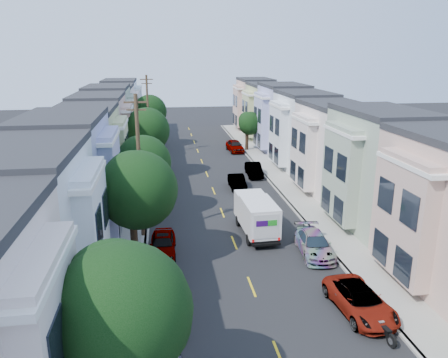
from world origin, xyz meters
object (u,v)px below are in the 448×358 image
Objects in this scene: tree_d at (146,131)px; parked_left_b at (164,309)px; parked_right_b at (314,244)px; motorcycle at (382,329)px; tree_far_r at (249,124)px; lead_sedan at (237,182)px; parked_right_a at (360,301)px; utility_pole_far at (148,116)px; tree_e at (149,112)px; parked_right_c at (254,170)px; fedex_truck at (256,214)px; parked_left_d at (162,187)px; tree_a at (119,313)px; parked_left_c at (163,244)px; tree_c at (142,163)px; parked_right_d at (235,146)px; tree_b at (136,190)px; utility_pole_near at (139,167)px.

tree_d is 26.68m from parked_left_b.
motorcycle is (0.14, -8.88, -0.27)m from parked_right_b.
tree_far_r is 1.34× the size of lead_sedan.
tree_d is 29.47m from parked_right_a.
utility_pole_far reaches higher than parked_right_b.
tree_e reaches higher than parked_right_c.
fedex_truck is 12.43m from parked_left_d.
tree_d is 1.60× the size of parked_right_b.
motorcycle is (0.14, -27.90, -0.28)m from parked_right_c.
tree_d is at bearing 90.00° from tree_a.
parked_left_c is at bearing -85.70° from tree_d.
tree_a is 1.44× the size of parked_right_a.
utility_pole_far is 39.17m from parked_right_a.
tree_a is at bearing -127.71° from parked_right_b.
tree_c is at bearing 147.72° from fedex_truck.
parked_left_d is at bearing 86.97° from tree_a.
parked_right_d reaches higher than parked_right_b.
tree_c is 0.91× the size of tree_e.
utility_pole_near reaches higher than tree_b.
tree_e is 1.89× the size of parked_left_d.
tree_d is 10.36m from utility_pole_far.
utility_pole_far is 16.88m from parked_left_d.
parked_right_a is (9.80, -0.62, -0.05)m from parked_left_b.
tree_e is 12.84m from parked_right_d.
tree_d is at bearing 102.39° from motorcycle.
parked_right_d is at bearing 4.03° from utility_pole_far.
parked_left_d is (1.40, 14.38, -4.30)m from tree_b.
tree_c reaches higher than lead_sedan.
tree_b reaches higher than tree_far_r.
parked_left_d is at bearing 91.89° from parked_left_c.
parked_right_a is at bearing -87.17° from parked_right_c.
tree_a is 1.56× the size of parked_left_b.
tree_e is at bearing 90.02° from utility_pole_far.
parked_right_b is at bearing -94.13° from parked_right_d.
tree_a is 48.17m from tree_e.
parked_right_d is at bearing 81.74° from lead_sedan.
parked_left_b is (1.40, -26.29, -4.32)m from tree_d.
utility_pole_near is at bearing 89.98° from tree_b.
tree_far_r reaches higher than parked_right_d.
parked_right_a is 38.05m from parked_right_d.
parked_left_d is at bearing -86.30° from tree_e.
parked_right_c is (11.20, -1.05, -4.34)m from tree_d.
utility_pole_near reaches higher than parked_left_c.
parked_left_b is (-6.74, -10.03, -0.79)m from fedex_truck.
lead_sedan is at bearing -67.62° from tree_e.
motorcycle is at bearing -93.93° from parked_right_d.
tree_far_r is 39.77m from parked_left_b.
utility_pole_near is 4.98× the size of motorcycle.
tree_d reaches higher than tree_c.
tree_e reaches higher than lead_sedan.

